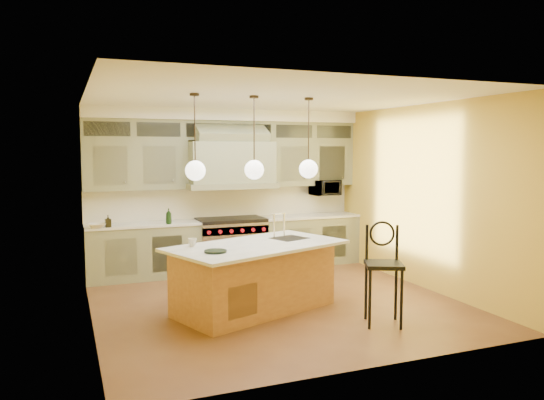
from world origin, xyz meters
name	(u,v)px	position (x,y,z in m)	size (l,w,h in m)	color
floor	(275,302)	(0.00, 0.00, 0.00)	(5.00, 5.00, 0.00)	brown
ceiling	(275,98)	(0.00, 0.00, 2.90)	(5.00, 5.00, 0.00)	white
wall_back	(225,190)	(0.00, 2.50, 1.45)	(5.00, 5.00, 0.00)	gold
wall_front	(370,225)	(0.00, -2.50, 1.45)	(5.00, 5.00, 0.00)	gold
wall_left	(88,209)	(-2.50, 0.00, 1.45)	(5.00, 5.00, 0.00)	gold
wall_right	(421,196)	(2.50, 0.00, 1.45)	(5.00, 5.00, 0.00)	gold
back_cabinetry	(229,192)	(0.00, 2.23, 1.43)	(5.00, 0.77, 2.90)	#73795A
range	(231,244)	(0.00, 2.14, 0.49)	(1.20, 0.74, 0.96)	silver
kitchen_island	(255,276)	(-0.39, -0.25, 0.47)	(2.65, 2.00, 1.35)	#995F36
counter_stool	(383,266)	(0.91, -1.37, 0.74)	(0.60, 0.60, 1.28)	black
microwave	(325,188)	(1.95, 2.25, 1.45)	(0.54, 0.37, 0.30)	black
oil_bottle_a	(169,216)	(-1.15, 1.92, 1.07)	(0.10, 0.10, 0.27)	black
oil_bottle_b	(108,221)	(-2.13, 1.92, 1.04)	(0.09, 0.09, 0.20)	black
fruit_bowl	(97,226)	(-2.30, 1.92, 0.97)	(0.28, 0.28, 0.07)	white
cup	(192,242)	(-1.23, -0.15, 0.97)	(0.11, 0.11, 0.11)	beige
pendant_left	(195,168)	(-1.20, -0.25, 1.95)	(0.26, 0.26, 1.11)	#2D2319
pendant_center	(254,168)	(-0.40, -0.25, 1.95)	(0.26, 0.26, 1.11)	#2D2319
pendant_right	(308,167)	(0.40, -0.25, 1.95)	(0.26, 0.26, 1.11)	#2D2319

